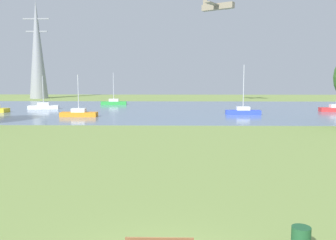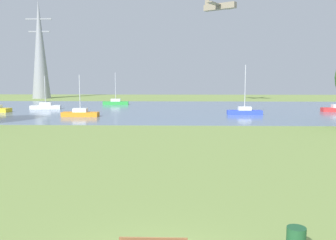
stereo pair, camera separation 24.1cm
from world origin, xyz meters
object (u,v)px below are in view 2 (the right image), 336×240
sailboat_orange (80,113)px  light_aircraft (220,6)px  sailboat_white (46,106)px  sailboat_green (116,102)px  sailboat_blue (245,111)px  electricity_pylon (40,49)px

sailboat_orange → light_aircraft: size_ratio=0.72×
sailboat_orange → sailboat_white: (-8.84, 11.41, -0.00)m
sailboat_green → sailboat_blue: bearing=-40.6°
sailboat_green → light_aircraft: size_ratio=0.79×
sailboat_orange → light_aircraft: bearing=48.4°
sailboat_white → light_aircraft: 36.46m
sailboat_blue → light_aircraft: light_aircraft is taller
sailboat_orange → sailboat_green: sailboat_green is taller
sailboat_blue → electricity_pylon: 59.50m
sailboat_orange → sailboat_blue: bearing=8.6°
sailboat_orange → sailboat_green: bearing=87.5°
electricity_pylon → light_aircraft: electricity_pylon is taller
sailboat_white → sailboat_green: sailboat_green is taller
sailboat_white → sailboat_green: (9.78, 10.19, 0.01)m
sailboat_blue → sailboat_orange: (-22.19, -3.37, -0.01)m
sailboat_blue → sailboat_orange: bearing=-171.4°
light_aircraft → electricity_pylon: bearing=155.4°
sailboat_orange → sailboat_green: 21.63m
sailboat_orange → electricity_pylon: electricity_pylon is taller
sailboat_orange → electricity_pylon: size_ratio=0.23×
sailboat_green → light_aircraft: 26.69m
light_aircraft → sailboat_white: bearing=-158.1°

